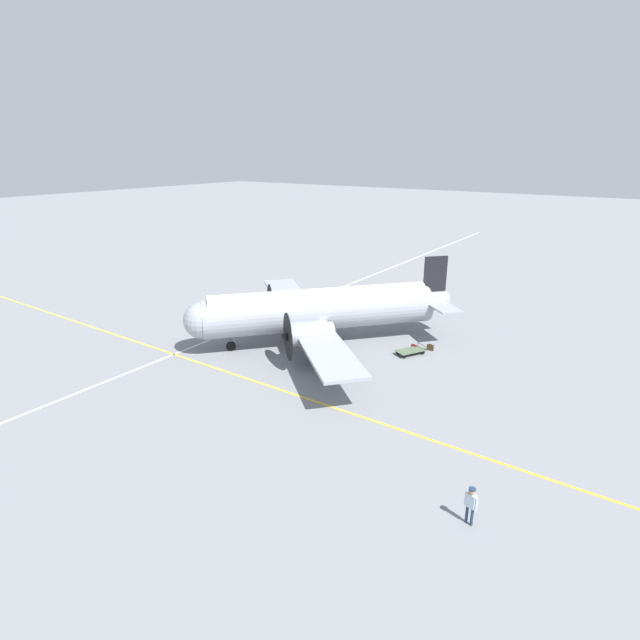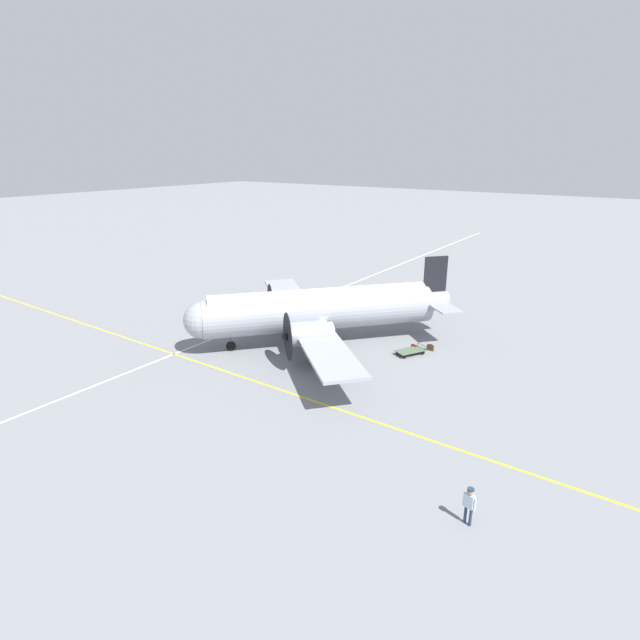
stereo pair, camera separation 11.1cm
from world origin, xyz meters
The scene contains 8 objects.
ground_plane centered at (0.00, 0.00, 0.00)m, with size 300.00×300.00×0.00m, color slate.
apron_line_eastwest centered at (0.00, -7.83, 0.00)m, with size 120.00×0.16×0.01m.
apron_line_northsouth centered at (-7.26, 0.00, 0.00)m, with size 0.16×120.00×0.01m.
airliner_main centered at (-0.30, -0.34, 2.65)m, with size 19.24×19.01×6.16m.
crew_foreground centered at (15.78, -12.58, 1.03)m, with size 0.54×0.33×1.64m.
suitcase_near_door centered at (7.47, 3.30, 0.23)m, with size 0.50×0.16×0.49m.
suitcase_upright_spare centered at (6.47, 2.64, 0.22)m, with size 0.42×0.14×0.47m.
baggage_cart centered at (6.62, 1.81, 0.28)m, with size 1.92×2.34×0.56m.
Camera 2 is at (20.14, -28.83, 13.79)m, focal length 28.00 mm.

